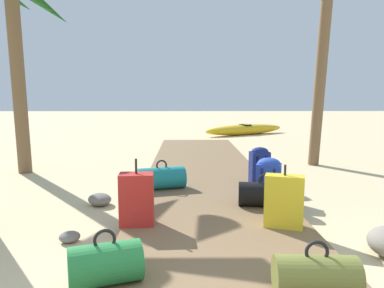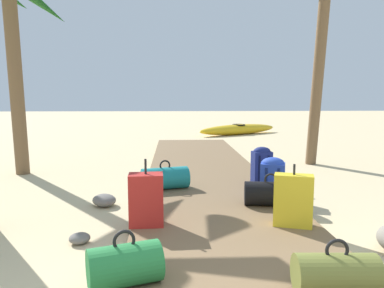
{
  "view_description": "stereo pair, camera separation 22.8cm",
  "coord_description": "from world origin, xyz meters",
  "px_view_note": "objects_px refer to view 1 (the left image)",
  "views": [
    {
      "loc": [
        -0.33,
        -1.22,
        1.44
      ],
      "look_at": [
        -0.21,
        5.65,
        0.55
      ],
      "focal_mm": 34.82,
      "sensor_mm": 36.0,
      "label": 1
    },
    {
      "loc": [
        -0.56,
        -1.21,
        1.44
      ],
      "look_at": [
        -0.21,
        5.65,
        0.55
      ],
      "focal_mm": 34.82,
      "sensor_mm": 36.0,
      "label": 2
    }
  ],
  "objects_px": {
    "suitcase_red": "(137,199)",
    "palm_tree_far_left": "(17,4)",
    "duffel_bag_olive": "(316,276)",
    "backpack_navy": "(260,165)",
    "duffel_bag_black": "(264,194)",
    "kayak": "(245,130)",
    "duffel_bag_green": "(105,264)",
    "duffel_bag_teal": "(162,178)",
    "backpack_blue": "(269,176)",
    "suitcase_yellow": "(284,201)"
  },
  "relations": [
    {
      "from": "suitcase_yellow",
      "to": "duffel_bag_black",
      "type": "xyz_separation_m",
      "value": [
        -0.05,
        0.73,
        -0.12
      ]
    },
    {
      "from": "kayak",
      "to": "backpack_navy",
      "type": "bearing_deg",
      "value": -97.53
    },
    {
      "from": "duffel_bag_teal",
      "to": "backpack_blue",
      "type": "bearing_deg",
      "value": -14.95
    },
    {
      "from": "duffel_bag_teal",
      "to": "kayak",
      "type": "relative_size",
      "value": 0.22
    },
    {
      "from": "suitcase_yellow",
      "to": "backpack_navy",
      "type": "height_order",
      "value": "suitcase_yellow"
    },
    {
      "from": "duffel_bag_black",
      "to": "kayak",
      "type": "bearing_deg",
      "value": 82.39
    },
    {
      "from": "backpack_blue",
      "to": "kayak",
      "type": "relative_size",
      "value": 0.16
    },
    {
      "from": "duffel_bag_green",
      "to": "suitcase_yellow",
      "type": "bearing_deg",
      "value": 35.9
    },
    {
      "from": "duffel_bag_black",
      "to": "kayak",
      "type": "xyz_separation_m",
      "value": [
        1.25,
        9.34,
        -0.04
      ]
    },
    {
      "from": "suitcase_yellow",
      "to": "palm_tree_far_left",
      "type": "bearing_deg",
      "value": 141.51
    },
    {
      "from": "duffel_bag_teal",
      "to": "suitcase_red",
      "type": "distance_m",
      "value": 1.55
    },
    {
      "from": "backpack_navy",
      "to": "backpack_blue",
      "type": "relative_size",
      "value": 1.1
    },
    {
      "from": "duffel_bag_teal",
      "to": "duffel_bag_olive",
      "type": "xyz_separation_m",
      "value": [
        1.24,
        -2.98,
        -0.02
      ]
    },
    {
      "from": "duffel_bag_olive",
      "to": "kayak",
      "type": "bearing_deg",
      "value": 83.32
    },
    {
      "from": "duffel_bag_olive",
      "to": "suitcase_red",
      "type": "xyz_separation_m",
      "value": [
        -1.4,
        1.45,
        0.13
      ]
    },
    {
      "from": "palm_tree_far_left",
      "to": "kayak",
      "type": "bearing_deg",
      "value": 52.77
    },
    {
      "from": "duffel_bag_green",
      "to": "kayak",
      "type": "xyz_separation_m",
      "value": [
        2.81,
        11.23,
        -0.04
      ]
    },
    {
      "from": "duffel_bag_green",
      "to": "backpack_blue",
      "type": "distance_m",
      "value": 2.95
    },
    {
      "from": "duffel_bag_green",
      "to": "duffel_bag_teal",
      "type": "height_order",
      "value": "duffel_bag_teal"
    },
    {
      "from": "suitcase_yellow",
      "to": "palm_tree_far_left",
      "type": "relative_size",
      "value": 0.17
    },
    {
      "from": "duffel_bag_black",
      "to": "suitcase_red",
      "type": "height_order",
      "value": "suitcase_red"
    },
    {
      "from": "palm_tree_far_left",
      "to": "duffel_bag_olive",
      "type": "bearing_deg",
      "value": -49.52
    },
    {
      "from": "duffel_bag_black",
      "to": "backpack_blue",
      "type": "bearing_deg",
      "value": 72.21
    },
    {
      "from": "backpack_navy",
      "to": "backpack_blue",
      "type": "bearing_deg",
      "value": -90.77
    },
    {
      "from": "backpack_navy",
      "to": "duffel_bag_black",
      "type": "distance_m",
      "value": 1.2
    },
    {
      "from": "duffel_bag_teal",
      "to": "suitcase_red",
      "type": "height_order",
      "value": "suitcase_red"
    },
    {
      "from": "backpack_navy",
      "to": "duffel_bag_black",
      "type": "height_order",
      "value": "backpack_navy"
    },
    {
      "from": "duffel_bag_green",
      "to": "kayak",
      "type": "relative_size",
      "value": 0.17
    },
    {
      "from": "backpack_blue",
      "to": "duffel_bag_teal",
      "type": "bearing_deg",
      "value": 165.05
    },
    {
      "from": "backpack_navy",
      "to": "duffel_bag_olive",
      "type": "distance_m",
      "value": 3.28
    },
    {
      "from": "suitcase_yellow",
      "to": "duffel_bag_teal",
      "type": "relative_size",
      "value": 0.89
    },
    {
      "from": "duffel_bag_green",
      "to": "duffel_bag_olive",
      "type": "relative_size",
      "value": 1.03
    },
    {
      "from": "backpack_navy",
      "to": "duffel_bag_teal",
      "type": "relative_size",
      "value": 0.78
    },
    {
      "from": "suitcase_yellow",
      "to": "suitcase_red",
      "type": "bearing_deg",
      "value": 176.41
    },
    {
      "from": "suitcase_red",
      "to": "palm_tree_far_left",
      "type": "bearing_deg",
      "value": 128.65
    },
    {
      "from": "duffel_bag_green",
      "to": "duffel_bag_black",
      "type": "relative_size",
      "value": 0.87
    },
    {
      "from": "duffel_bag_teal",
      "to": "suitcase_yellow",
      "type": "bearing_deg",
      "value": -49.82
    },
    {
      "from": "suitcase_red",
      "to": "kayak",
      "type": "distance_m",
      "value": 10.35
    },
    {
      "from": "duffel_bag_green",
      "to": "suitcase_red",
      "type": "height_order",
      "value": "suitcase_red"
    },
    {
      "from": "duffel_bag_green",
      "to": "duffel_bag_teal",
      "type": "bearing_deg",
      "value": 85.25
    },
    {
      "from": "palm_tree_far_left",
      "to": "backpack_navy",
      "type": "bearing_deg",
      "value": -17.25
    },
    {
      "from": "duffel_bag_teal",
      "to": "palm_tree_far_left",
      "type": "relative_size",
      "value": 0.19
    },
    {
      "from": "duffel_bag_black",
      "to": "suitcase_red",
      "type": "relative_size",
      "value": 0.95
    },
    {
      "from": "duffel_bag_teal",
      "to": "backpack_blue",
      "type": "xyz_separation_m",
      "value": [
        1.49,
        -0.4,
        0.11
      ]
    },
    {
      "from": "suitcase_red",
      "to": "backpack_blue",
      "type": "bearing_deg",
      "value": 34.42
    },
    {
      "from": "duffel_bag_olive",
      "to": "suitcase_red",
      "type": "height_order",
      "value": "suitcase_red"
    },
    {
      "from": "duffel_bag_black",
      "to": "kayak",
      "type": "relative_size",
      "value": 0.2
    },
    {
      "from": "duffel_bag_olive",
      "to": "backpack_navy",
      "type": "bearing_deg",
      "value": 85.45
    },
    {
      "from": "suitcase_yellow",
      "to": "duffel_bag_black",
      "type": "height_order",
      "value": "suitcase_yellow"
    },
    {
      "from": "duffel_bag_olive",
      "to": "backpack_blue",
      "type": "xyz_separation_m",
      "value": [
        0.25,
        2.59,
        0.13
      ]
    }
  ]
}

